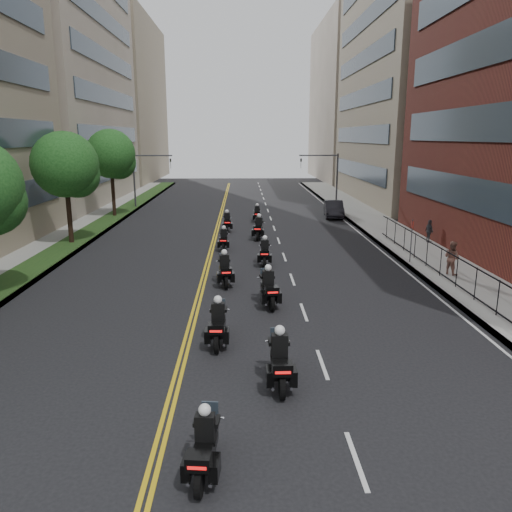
{
  "coord_description": "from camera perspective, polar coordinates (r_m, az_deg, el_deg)",
  "views": [
    {
      "loc": [
        0.59,
        -10.05,
        7.3
      ],
      "look_at": [
        1.25,
        13.18,
        1.72
      ],
      "focal_mm": 35.0,
      "sensor_mm": 36.0,
      "label": 1
    }
  ],
  "objects": [
    {
      "name": "ground",
      "position": [
        12.44,
        -4.37,
        -22.48
      ],
      "size": [
        160.0,
        160.0,
        0.0
      ],
      "primitive_type": "plane",
      "color": "black",
      "rests_on": "ground"
    },
    {
      "name": "sidewalk_right",
      "position": [
        37.56,
        16.11,
        1.89
      ],
      "size": [
        4.0,
        90.0,
        0.15
      ],
      "primitive_type": "cube",
      "color": "gray",
      "rests_on": "ground"
    },
    {
      "name": "sidewalk_left",
      "position": [
        37.94,
        -20.97,
        1.63
      ],
      "size": [
        4.0,
        90.0,
        0.15
      ],
      "primitive_type": "cube",
      "color": "gray",
      "rests_on": "ground"
    },
    {
      "name": "grass_strip",
      "position": [
        37.66,
        -19.83,
        1.79
      ],
      "size": [
        2.0,
        90.0,
        0.04
      ],
      "primitive_type": "cube",
      "color": "#173B15",
      "rests_on": "sidewalk_left"
    },
    {
      "name": "building_right_tan",
      "position": [
        62.17,
        19.22,
        19.92
      ],
      "size": [
        15.11,
        28.0,
        30.0
      ],
      "color": "gray",
      "rests_on": "ground"
    },
    {
      "name": "building_right_far",
      "position": [
        90.68,
        12.26,
        16.83
      ],
      "size": [
        15.0,
        28.0,
        26.0
      ],
      "primitive_type": "cube",
      "color": "gray",
      "rests_on": "ground"
    },
    {
      "name": "building_left_mid",
      "position": [
        63.04,
        -24.32,
        21.25
      ],
      "size": [
        16.11,
        28.0,
        34.0
      ],
      "color": "gray",
      "rests_on": "ground"
    },
    {
      "name": "building_left_far",
      "position": [
        91.08,
        -16.68,
        16.56
      ],
      "size": [
        16.0,
        28.0,
        26.0
      ],
      "primitive_type": "cube",
      "color": "gray",
      "rests_on": "ground"
    },
    {
      "name": "iron_fence",
      "position": [
        25.21,
        22.85,
        -2.28
      ],
      "size": [
        0.05,
        28.0,
        1.5
      ],
      "color": "black",
      "rests_on": "sidewalk_right"
    },
    {
      "name": "street_trees",
      "position": [
        31.01,
        -23.93,
        8.36
      ],
      "size": [
        4.4,
        38.4,
        7.98
      ],
      "color": "black",
      "rests_on": "ground"
    },
    {
      "name": "traffic_signal_right",
      "position": [
        52.94,
        8.24,
        9.48
      ],
      "size": [
        4.09,
        0.2,
        5.6
      ],
      "color": "#3F3F44",
      "rests_on": "ground"
    },
    {
      "name": "traffic_signal_left",
      "position": [
        53.15,
        -12.77,
        9.3
      ],
      "size": [
        4.09,
        0.2,
        5.6
      ],
      "color": "#3F3F44",
      "rests_on": "ground"
    },
    {
      "name": "motorcycle_0",
      "position": [
        11.76,
        -5.9,
        -21.01
      ],
      "size": [
        0.61,
        2.23,
        1.64
      ],
      "rotation": [
        0.0,
        0.0,
        -0.09
      ],
      "color": "black",
      "rests_on": "ground"
    },
    {
      "name": "motorcycle_1",
      "position": [
        15.21,
        2.74,
        -12.08
      ],
      "size": [
        0.58,
        2.52,
        1.86
      ],
      "rotation": [
        0.0,
        0.0,
        0.01
      ],
      "color": "black",
      "rests_on": "ground"
    },
    {
      "name": "motorcycle_2",
      "position": [
        18.06,
        -4.36,
        -7.94
      ],
      "size": [
        0.56,
        2.42,
        1.79
      ],
      "rotation": [
        0.0,
        0.0,
        -0.03
      ],
      "color": "black",
      "rests_on": "ground"
    },
    {
      "name": "motorcycle_3",
      "position": [
        22.0,
        1.45,
        -3.87
      ],
      "size": [
        0.74,
        2.5,
        1.85
      ],
      "rotation": [
        0.0,
        0.0,
        0.12
      ],
      "color": "black",
      "rests_on": "ground"
    },
    {
      "name": "motorcycle_4",
      "position": [
        25.09,
        -3.59,
        -1.73
      ],
      "size": [
        0.7,
        2.45,
        1.81
      ],
      "rotation": [
        0.0,
        0.0,
        0.11
      ],
      "color": "black",
      "rests_on": "ground"
    },
    {
      "name": "motorcycle_5",
      "position": [
        28.96,
        1.01,
        0.3
      ],
      "size": [
        0.59,
        2.34,
        1.73
      ],
      "rotation": [
        0.0,
        0.0,
        -0.06
      ],
      "color": "black",
      "rests_on": "ground"
    },
    {
      "name": "motorcycle_6",
      "position": [
        32.84,
        -3.7,
        1.79
      ],
      "size": [
        0.51,
        2.2,
        1.62
      ],
      "rotation": [
        0.0,
        0.0,
        -0.02
      ],
      "color": "black",
      "rests_on": "ground"
    },
    {
      "name": "motorcycle_7",
      "position": [
        36.29,
        0.31,
        3.09
      ],
      "size": [
        0.75,
        2.52,
        1.86
      ],
      "rotation": [
        0.0,
        0.0,
        -0.12
      ],
      "color": "black",
      "rests_on": "ground"
    },
    {
      "name": "motorcycle_8",
      "position": [
        39.39,
        -3.32,
        3.8
      ],
      "size": [
        0.57,
        2.31,
        1.71
      ],
      "rotation": [
        0.0,
        0.0,
        0.05
      ],
      "color": "black",
      "rests_on": "ground"
    },
    {
      "name": "motorcycle_9",
      "position": [
        43.72,
        0.13,
        4.75
      ],
      "size": [
        0.51,
        2.2,
        1.62
      ],
      "rotation": [
        0.0,
        0.0,
        -0.03
      ],
      "color": "black",
      "rests_on": "ground"
    },
    {
      "name": "parked_sedan",
      "position": [
        46.84,
        8.88,
        5.33
      ],
      "size": [
        2.07,
        4.76,
        1.52
      ],
      "primitive_type": "imported",
      "rotation": [
        0.0,
        0.0,
        -0.1
      ],
      "color": "black",
      "rests_on": "ground"
    },
    {
      "name": "pedestrian_b",
      "position": [
        28.36,
        21.47,
        -0.19
      ],
      "size": [
        1.03,
        1.09,
        1.79
      ],
      "primitive_type": "imported",
      "rotation": [
        0.0,
        0.0,
        2.11
      ],
      "color": "#8C5B4C",
      "rests_on": "sidewalk_right"
    },
    {
      "name": "pedestrian_c",
      "position": [
        36.43,
        19.19,
        2.7
      ],
      "size": [
        0.52,
        0.98,
        1.58
      ],
      "primitive_type": "imported",
      "rotation": [
        0.0,
        0.0,
        1.73
      ],
      "color": "#38393F",
      "rests_on": "sidewalk_right"
    }
  ]
}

